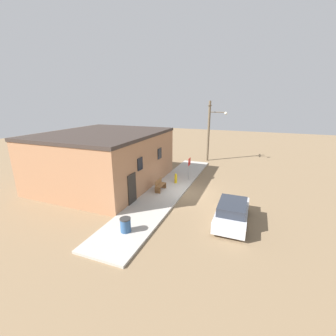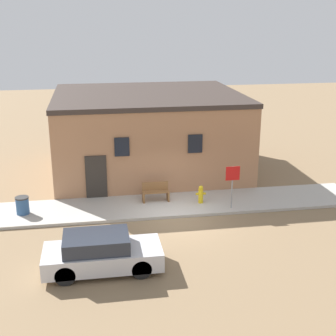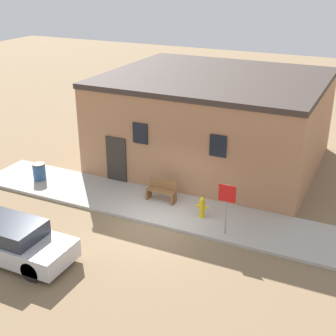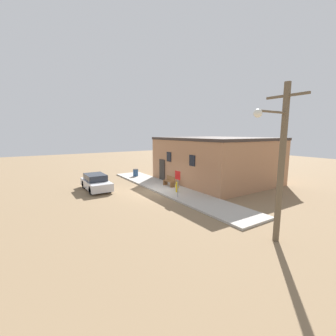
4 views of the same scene
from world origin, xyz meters
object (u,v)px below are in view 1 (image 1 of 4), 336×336
at_px(utility_pole, 210,129).
at_px(trash_bin, 125,225).
at_px(bench, 160,185).
at_px(fire_hydrant, 176,178).
at_px(stop_sign, 189,165).
at_px(parked_car, 232,212).

bearing_deg(utility_pole, trash_bin, 176.58).
bearing_deg(bench, trash_bin, -174.78).
relative_size(fire_hydrant, stop_sign, 0.43).
height_order(bench, parked_car, parked_car).
distance_m(fire_hydrant, utility_pole, 9.57).
xyz_separation_m(stop_sign, trash_bin, (-9.23, 0.85, -0.97)).
height_order(utility_pole, parked_car, utility_pole).
bearing_deg(bench, parked_car, -115.13).
xyz_separation_m(fire_hydrant, parked_car, (-4.72, -5.14, 0.10)).
height_order(fire_hydrant, bench, bench).
bearing_deg(bench, fire_hydrant, -16.11).
bearing_deg(parked_car, fire_hydrant, 47.46).
bearing_deg(fire_hydrant, utility_pole, -6.17).
bearing_deg(fire_hydrant, stop_sign, -33.21).
xyz_separation_m(stop_sign, utility_pole, (7.75, -0.16, 2.22)).
bearing_deg(trash_bin, fire_hydrant, -0.30).
bearing_deg(stop_sign, bench, 156.87).
bearing_deg(trash_bin, utility_pole, -3.42).
distance_m(trash_bin, parked_car, 6.13).
xyz_separation_m(stop_sign, parked_car, (-5.96, -4.34, -0.84)).
height_order(fire_hydrant, trash_bin, fire_hydrant).
relative_size(trash_bin, utility_pole, 0.11).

